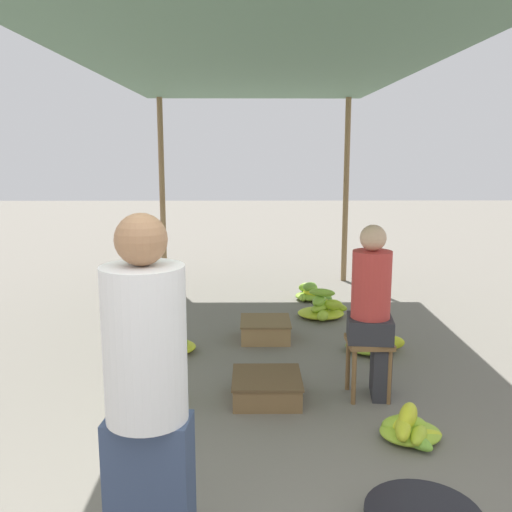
{
  "coord_description": "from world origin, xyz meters",
  "views": [
    {
      "loc": [
        -0.05,
        -1.9,
        1.92
      ],
      "look_at": [
        0.0,
        3.43,
        0.93
      ],
      "focal_mm": 40.0,
      "sensor_mm": 36.0,
      "label": 1
    }
  ],
  "objects_px": {
    "banana_pile_left_1": "(164,345)",
    "banana_pile_right_1": "(323,309)",
    "crate_mid": "(267,388)",
    "vendor_seated": "(373,308)",
    "crate_near": "(265,329)",
    "banana_pile_left_0": "(151,395)",
    "banana_pile_right_3": "(409,429)",
    "banana_pile_right_2": "(373,345)",
    "banana_pile_right_0": "(312,294)",
    "stool": "(369,351)",
    "vendor_foreground": "(147,398)"
  },
  "relations": [
    {
      "from": "banana_pile_left_1",
      "to": "banana_pile_right_1",
      "type": "bearing_deg",
      "value": 34.3
    },
    {
      "from": "banana_pile_right_1",
      "to": "crate_mid",
      "type": "relative_size",
      "value": 1.19
    },
    {
      "from": "vendor_seated",
      "to": "crate_near",
      "type": "distance_m",
      "value": 1.72
    },
    {
      "from": "vendor_seated",
      "to": "banana_pile_left_0",
      "type": "height_order",
      "value": "vendor_seated"
    },
    {
      "from": "banana_pile_left_1",
      "to": "banana_pile_right_3",
      "type": "relative_size",
      "value": 1.3
    },
    {
      "from": "banana_pile_right_2",
      "to": "banana_pile_right_0",
      "type": "bearing_deg",
      "value": 101.16
    },
    {
      "from": "banana_pile_right_1",
      "to": "crate_near",
      "type": "bearing_deg",
      "value": -131.6
    },
    {
      "from": "banana_pile_right_1",
      "to": "banana_pile_right_2",
      "type": "bearing_deg",
      "value": -73.64
    },
    {
      "from": "banana_pile_right_0",
      "to": "crate_mid",
      "type": "height_order",
      "value": "banana_pile_right_0"
    },
    {
      "from": "stool",
      "to": "banana_pile_right_1",
      "type": "xyz_separation_m",
      "value": [
        -0.08,
        2.17,
        -0.27
      ]
    },
    {
      "from": "banana_pile_right_3",
      "to": "crate_near",
      "type": "bearing_deg",
      "value": 113.6
    },
    {
      "from": "banana_pile_right_1",
      "to": "banana_pile_right_3",
      "type": "height_order",
      "value": "banana_pile_right_1"
    },
    {
      "from": "crate_mid",
      "to": "banana_pile_right_2",
      "type": "bearing_deg",
      "value": 44.79
    },
    {
      "from": "banana_pile_right_2",
      "to": "crate_mid",
      "type": "xyz_separation_m",
      "value": [
        -1.06,
        -1.05,
        0.02
      ]
    },
    {
      "from": "vendor_foreground",
      "to": "banana_pile_right_0",
      "type": "distance_m",
      "value": 5.08
    },
    {
      "from": "banana_pile_left_1",
      "to": "banana_pile_right_0",
      "type": "relative_size",
      "value": 1.22
    },
    {
      "from": "stool",
      "to": "crate_mid",
      "type": "bearing_deg",
      "value": -176.88
    },
    {
      "from": "vendor_seated",
      "to": "banana_pile_left_0",
      "type": "xyz_separation_m",
      "value": [
        -1.71,
        -0.14,
        -0.64
      ]
    },
    {
      "from": "banana_pile_left_0",
      "to": "crate_mid",
      "type": "bearing_deg",
      "value": 6.28
    },
    {
      "from": "banana_pile_left_0",
      "to": "banana_pile_right_3",
      "type": "bearing_deg",
      "value": -16.76
    },
    {
      "from": "crate_near",
      "to": "banana_pile_right_2",
      "type": "bearing_deg",
      "value": -20.88
    },
    {
      "from": "banana_pile_left_1",
      "to": "banana_pile_right_3",
      "type": "xyz_separation_m",
      "value": [
        1.9,
        -1.72,
        0.01
      ]
    },
    {
      "from": "banana_pile_left_0",
      "to": "banana_pile_right_0",
      "type": "xyz_separation_m",
      "value": [
        1.56,
        3.09,
        -0.0
      ]
    },
    {
      "from": "banana_pile_left_1",
      "to": "crate_mid",
      "type": "relative_size",
      "value": 1.12
    },
    {
      "from": "banana_pile_right_1",
      "to": "vendor_foreground",
      "type": "bearing_deg",
      "value": -107.42
    },
    {
      "from": "banana_pile_left_0",
      "to": "banana_pile_right_3",
      "type": "xyz_separation_m",
      "value": [
        1.83,
        -0.55,
        -0.01
      ]
    },
    {
      "from": "banana_pile_right_2",
      "to": "vendor_foreground",
      "type": "bearing_deg",
      "value": -119.08
    },
    {
      "from": "stool",
      "to": "banana_pile_left_0",
      "type": "bearing_deg",
      "value": -175.21
    },
    {
      "from": "banana_pile_right_2",
      "to": "crate_mid",
      "type": "height_order",
      "value": "banana_pile_right_2"
    },
    {
      "from": "banana_pile_left_0",
      "to": "banana_pile_right_1",
      "type": "relative_size",
      "value": 0.79
    },
    {
      "from": "banana_pile_left_0",
      "to": "stool",
      "type": "bearing_deg",
      "value": 4.79
    },
    {
      "from": "banana_pile_left_0",
      "to": "banana_pile_right_0",
      "type": "distance_m",
      "value": 3.46
    },
    {
      "from": "vendor_foreground",
      "to": "banana_pile_right_2",
      "type": "relative_size",
      "value": 2.85
    },
    {
      "from": "crate_near",
      "to": "crate_mid",
      "type": "relative_size",
      "value": 0.95
    },
    {
      "from": "stool",
      "to": "banana_pile_right_2",
      "type": "xyz_separation_m",
      "value": [
        0.26,
        1.0,
        -0.3
      ]
    },
    {
      "from": "crate_mid",
      "to": "stool",
      "type": "bearing_deg",
      "value": 3.12
    },
    {
      "from": "banana_pile_right_3",
      "to": "crate_mid",
      "type": "bearing_deg",
      "value": 145.35
    },
    {
      "from": "stool",
      "to": "banana_pile_right_2",
      "type": "distance_m",
      "value": 1.08
    },
    {
      "from": "banana_pile_right_0",
      "to": "banana_pile_right_2",
      "type": "xyz_separation_m",
      "value": [
        0.38,
        -1.94,
        -0.01
      ]
    },
    {
      "from": "banana_pile_right_3",
      "to": "banana_pile_left_1",
      "type": "bearing_deg",
      "value": 137.75
    },
    {
      "from": "vendor_seated",
      "to": "banana_pile_right_2",
      "type": "relative_size",
      "value": 2.33
    },
    {
      "from": "banana_pile_left_1",
      "to": "banana_pile_right_1",
      "type": "height_order",
      "value": "banana_pile_right_1"
    },
    {
      "from": "banana_pile_right_0",
      "to": "banana_pile_right_3",
      "type": "bearing_deg",
      "value": -85.83
    },
    {
      "from": "banana_pile_left_0",
      "to": "banana_pile_left_1",
      "type": "relative_size",
      "value": 0.84
    },
    {
      "from": "banana_pile_left_1",
      "to": "vendor_seated",
      "type": "bearing_deg",
      "value": -30.06
    },
    {
      "from": "banana_pile_right_1",
      "to": "crate_near",
      "type": "height_order",
      "value": "banana_pile_right_1"
    },
    {
      "from": "vendor_seated",
      "to": "banana_pile_right_3",
      "type": "relative_size",
      "value": 2.97
    },
    {
      "from": "banana_pile_left_1",
      "to": "banana_pile_right_3",
      "type": "height_order",
      "value": "banana_pile_right_3"
    },
    {
      "from": "banana_pile_left_0",
      "to": "banana_pile_right_2",
      "type": "distance_m",
      "value": 2.26
    },
    {
      "from": "vendor_foreground",
      "to": "vendor_seated",
      "type": "xyz_separation_m",
      "value": [
        1.39,
        1.92,
        -0.15
      ]
    }
  ]
}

